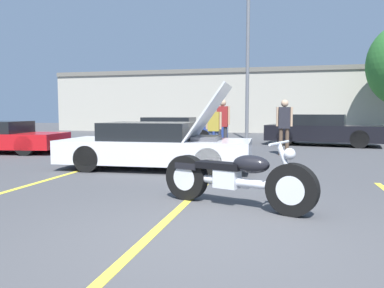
% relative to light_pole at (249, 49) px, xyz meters
% --- Properties ---
extents(ground_plane, '(80.00, 80.00, 0.00)m').
position_rel_light_pole_xyz_m(ground_plane, '(0.90, -15.31, -4.55)').
color(ground_plane, '#474749').
extents(parking_stripe_middle, '(0.12, 5.60, 0.01)m').
position_rel_light_pole_xyz_m(parking_stripe_middle, '(0.28, -14.18, -4.55)').
color(parking_stripe_middle, yellow).
rests_on(parking_stripe_middle, ground).
extents(far_building, '(32.00, 4.20, 4.40)m').
position_rel_light_pole_xyz_m(far_building, '(0.90, 8.37, -2.22)').
color(far_building, '#B2AD9E').
rests_on(far_building, ground).
extents(light_pole, '(1.21, 0.28, 8.34)m').
position_rel_light_pole_xyz_m(light_pole, '(0.00, 0.00, 0.00)').
color(light_pole, slate).
rests_on(light_pole, ground).
extents(motorcycle, '(2.33, 1.05, 0.99)m').
position_rel_light_pole_xyz_m(motorcycle, '(1.04, -13.88, -4.13)').
color(motorcycle, black).
rests_on(motorcycle, ground).
extents(show_car_hood_open, '(4.67, 2.01, 2.05)m').
position_rel_light_pole_xyz_m(show_car_hood_open, '(-1.30, -10.59, -3.99)').
color(show_car_hood_open, silver).
rests_on(show_car_hood_open, ground).
extents(parked_car_mid_right_row, '(4.87, 2.71, 1.30)m').
position_rel_light_pole_xyz_m(parked_car_mid_right_row, '(3.33, -2.63, -3.93)').
color(parked_car_mid_right_row, black).
rests_on(parked_car_mid_right_row, ground).
extents(parked_car_mid_left_row, '(4.78, 2.18, 1.17)m').
position_rel_light_pole_xyz_m(parked_car_mid_left_row, '(-3.02, -3.40, -3.97)').
color(parked_car_mid_left_row, navy).
rests_on(parked_car_mid_left_row, ground).
extents(parked_car_left_row, '(4.38, 2.49, 1.08)m').
position_rel_light_pole_xyz_m(parked_car_left_row, '(-7.77, -8.29, -4.03)').
color(parked_car_left_row, red).
rests_on(parked_car_left_row, ground).
extents(spectator_near_motorcycle, '(0.52, 0.21, 1.62)m').
position_rel_light_pole_xyz_m(spectator_near_motorcycle, '(-0.45, -7.41, -3.60)').
color(spectator_near_motorcycle, '#38476B').
rests_on(spectator_near_motorcycle, ground).
extents(spectator_by_show_car, '(0.52, 0.24, 1.84)m').
position_rel_light_pole_xyz_m(spectator_by_show_car, '(-0.32, -6.45, -3.45)').
color(spectator_by_show_car, '#333338').
rests_on(spectator_by_show_car, ground).
extents(spectator_midground, '(0.52, 0.24, 1.79)m').
position_rel_light_pole_xyz_m(spectator_midground, '(1.76, -6.87, -3.48)').
color(spectator_midground, brown).
rests_on(spectator_midground, ground).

